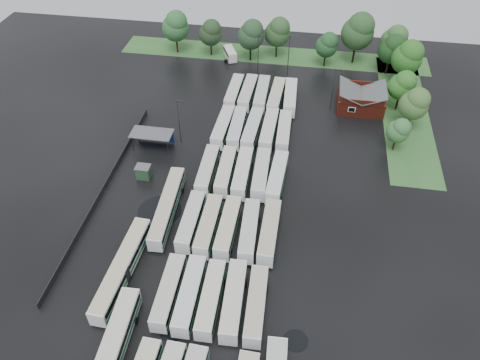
# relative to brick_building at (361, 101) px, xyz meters

# --- Properties ---
(ground) EXTENTS (160.00, 160.00, 0.00)m
(ground) POSITION_rel_brick_building_xyz_m (-24.00, -42.77, -1.87)
(ground) COLOR black
(ground) RESTS_ON ground
(brick_building) EXTENTS (10.07, 8.60, 5.39)m
(brick_building) POSITION_rel_brick_building_xyz_m (0.00, 0.00, 0.00)
(brick_building) COLOR maroon
(brick_building) RESTS_ON ground
(wash_shed) EXTENTS (8.20, 4.20, 3.58)m
(wash_shed) POSITION_rel_brick_building_xyz_m (-41.20, -20.74, 1.12)
(wash_shed) COLOR #2D2D30
(wash_shed) RESTS_ON ground
(utility_hut) EXTENTS (2.70, 2.20, 2.62)m
(utility_hut) POSITION_rel_brick_building_xyz_m (-40.20, -30.17, -0.55)
(utility_hut) COLOR #254329
(utility_hut) RESTS_ON ground
(grass_strip_north) EXTENTS (80.00, 10.00, 0.01)m
(grass_strip_north) POSITION_rel_brick_building_xyz_m (-22.00, 22.03, -1.86)
(grass_strip_north) COLOR #32652B
(grass_strip_north) RESTS_ON ground
(grass_strip_east) EXTENTS (10.00, 50.00, 0.01)m
(grass_strip_east) POSITION_rel_brick_building_xyz_m (10.00, 0.03, -1.86)
(grass_strip_east) COLOR #32652B
(grass_strip_east) RESTS_ON ground
(west_fence) EXTENTS (0.10, 50.00, 1.20)m
(west_fence) POSITION_rel_brick_building_xyz_m (-46.20, -34.77, -1.27)
(west_fence) COLOR #2D2D30
(west_fence) RESTS_ON ground
(bus_r1c0) EXTENTS (2.66, 11.66, 3.24)m
(bus_r1c0) POSITION_rel_brick_building_xyz_m (-28.30, -55.04, -0.09)
(bus_r1c0) COLOR white
(bus_r1c0) RESTS_ON ground
(bus_r1c1) EXTENTS (2.78, 12.10, 3.36)m
(bus_r1c1) POSITION_rel_brick_building_xyz_m (-25.21, -55.09, -0.02)
(bus_r1c1) COLOR white
(bus_r1c1) RESTS_ON ground
(bus_r1c2) EXTENTS (2.76, 11.84, 3.28)m
(bus_r1c2) POSITION_rel_brick_building_xyz_m (-22.14, -55.21, -0.06)
(bus_r1c2) COLOR white
(bus_r1c2) RESTS_ON ground
(bus_r1c3) EXTENTS (3.15, 12.34, 3.40)m
(bus_r1c3) POSITION_rel_brick_building_xyz_m (-18.92, -54.99, 0.01)
(bus_r1c3) COLOR white
(bus_r1c3) RESTS_ON ground
(bus_r1c4) EXTENTS (2.91, 11.80, 3.26)m
(bus_r1c4) POSITION_rel_brick_building_xyz_m (-15.72, -55.21, -0.07)
(bus_r1c4) COLOR white
(bus_r1c4) RESTS_ON ground
(bus_r2c0) EXTENTS (2.56, 11.78, 3.27)m
(bus_r2c0) POSITION_rel_brick_building_xyz_m (-28.44, -41.24, -0.06)
(bus_r2c0) COLOR white
(bus_r2c0) RESTS_ON ground
(bus_r2c1) EXTENTS (2.56, 11.92, 3.32)m
(bus_r2c1) POSITION_rel_brick_building_xyz_m (-25.37, -41.74, -0.04)
(bus_r2c1) COLOR white
(bus_r2c1) RESTS_ON ground
(bus_r2c2) EXTENTS (2.65, 12.00, 3.33)m
(bus_r2c2) POSITION_rel_brick_building_xyz_m (-22.19, -41.61, -0.03)
(bus_r2c2) COLOR white
(bus_r2c2) RESTS_ON ground
(bus_r2c3) EXTENTS (3.03, 11.90, 3.28)m
(bus_r2c3) POSITION_rel_brick_building_xyz_m (-18.70, -41.66, -0.06)
(bus_r2c3) COLOR white
(bus_r2c3) RESTS_ON ground
(bus_r2c4) EXTENTS (2.62, 12.19, 3.39)m
(bus_r2c4) POSITION_rel_brick_building_xyz_m (-15.47, -41.50, -0.00)
(bus_r2c4) COLOR white
(bus_r2c4) RESTS_ON ground
(bus_r3c0) EXTENTS (2.76, 11.95, 3.31)m
(bus_r3c0) POSITION_rel_brick_building_xyz_m (-28.47, -28.28, -0.04)
(bus_r3c0) COLOR white
(bus_r3c0) RESTS_ON ground
(bus_r3c1) EXTENTS (2.76, 11.76, 3.26)m
(bus_r3c1) POSITION_rel_brick_building_xyz_m (-25.12, -27.98, -0.07)
(bus_r3c1) COLOR white
(bus_r3c1) RESTS_ON ground
(bus_r3c2) EXTENTS (2.78, 12.14, 3.37)m
(bus_r3c2) POSITION_rel_brick_building_xyz_m (-21.99, -28.02, -0.01)
(bus_r3c2) COLOR white
(bus_r3c2) RESTS_ON ground
(bus_r3c3) EXTENTS (2.86, 12.08, 3.35)m
(bus_r3c3) POSITION_rel_brick_building_xyz_m (-18.60, -27.74, -0.03)
(bus_r3c3) COLOR white
(bus_r3c3) RESTS_ON ground
(bus_r3c4) EXTENTS (3.12, 12.25, 3.38)m
(bus_r3c4) POSITION_rel_brick_building_xyz_m (-15.61, -28.20, -0.01)
(bus_r3c4) COLOR white
(bus_r3c4) RESTS_ON ground
(bus_r4c0) EXTENTS (2.94, 12.26, 3.39)m
(bus_r4c0) POSITION_rel_brick_building_xyz_m (-28.20, -14.53, 0.00)
(bus_r4c0) COLOR white
(bus_r4c0) RESTS_ON ground
(bus_r4c1) EXTENTS (2.68, 11.97, 3.33)m
(bus_r4c1) POSITION_rel_brick_building_xyz_m (-25.28, -14.36, -0.04)
(bus_r4c1) COLOR white
(bus_r4c1) RESTS_ON ground
(bus_r4c2) EXTENTS (3.16, 12.39, 3.42)m
(bus_r4c2) POSITION_rel_brick_building_xyz_m (-22.09, -14.39, 0.02)
(bus_r4c2) COLOR white
(bus_r4c2) RESTS_ON ground
(bus_r4c3) EXTENTS (2.81, 12.30, 3.41)m
(bus_r4c3) POSITION_rel_brick_building_xyz_m (-18.74, -14.10, 0.01)
(bus_r4c3) COLOR white
(bus_r4c3) RESTS_ON ground
(bus_r4c4) EXTENTS (2.74, 11.82, 3.28)m
(bus_r4c4) POSITION_rel_brick_building_xyz_m (-15.71, -14.05, -0.06)
(bus_r4c4) COLOR white
(bus_r4c4) RESTS_ON ground
(bus_r5c0) EXTENTS (2.74, 12.00, 3.33)m
(bus_r5c0) POSITION_rel_brick_building_xyz_m (-28.25, -0.77, -0.04)
(bus_r5c0) COLOR white
(bus_r5c0) RESTS_ON ground
(bus_r5c1) EXTENTS (2.95, 12.28, 3.40)m
(bus_r5c1) POSITION_rel_brick_building_xyz_m (-25.13, -0.62, 0.00)
(bus_r5c1) COLOR white
(bus_r5c1) RESTS_ON ground
(bus_r5c2) EXTENTS (2.74, 12.26, 3.40)m
(bus_r5c2) POSITION_rel_brick_building_xyz_m (-21.94, -0.64, 0.01)
(bus_r5c2) COLOR white
(bus_r5c2) RESTS_ON ground
(bus_r5c3) EXTENTS (3.10, 12.36, 3.41)m
(bus_r5c3) POSITION_rel_brick_building_xyz_m (-18.63, -1.06, 0.01)
(bus_r5c3) COLOR white
(bus_r5c3) RESTS_ON ground
(bus_r5c4) EXTENTS (3.08, 12.41, 3.43)m
(bus_r5c4) POSITION_rel_brick_building_xyz_m (-15.51, -1.01, 0.02)
(bus_r5c4) COLOR white
(bus_r5c4) RESTS_ON ground
(artic_bus_west_a) EXTENTS (3.30, 18.58, 3.43)m
(artic_bus_west_a) POSITION_rel_brick_building_xyz_m (-32.93, -65.55, 0.04)
(artic_bus_west_a) COLOR white
(artic_bus_west_a) RESTS_ON ground
(artic_bus_west_b) EXTENTS (3.27, 17.58, 3.24)m
(artic_bus_west_b) POSITION_rel_brick_building_xyz_m (-33.17, -38.68, -0.07)
(artic_bus_west_b) COLOR white
(artic_bus_west_b) RESTS_ON ground
(artic_bus_west_c) EXTENTS (3.31, 18.17, 3.35)m
(artic_bus_west_c) POSITION_rel_brick_building_xyz_m (-36.23, -52.23, -0.01)
(artic_bus_west_c) COLOR white
(artic_bus_west_c) RESTS_ON ground
(minibus) EXTENTS (4.50, 6.36, 2.61)m
(minibus) POSITION_rel_brick_building_xyz_m (-32.65, 18.19, -0.42)
(minibus) COLOR white
(minibus) RESTS_ON ground
(tree_north_0) EXTENTS (6.91, 6.91, 11.44)m
(tree_north_0) POSITION_rel_brick_building_xyz_m (-46.92, 19.42, 5.49)
(tree_north_0) COLOR black
(tree_north_0) RESTS_ON ground
(tree_north_1) EXTENTS (5.88, 5.88, 9.74)m
(tree_north_1) POSITION_rel_brick_building_xyz_m (-37.77, 19.44, 4.40)
(tree_north_1) COLOR black
(tree_north_1) RESTS_ON ground
(tree_north_2) EXTENTS (6.64, 6.64, 11.00)m
(tree_north_2) POSITION_rel_brick_building_xyz_m (-27.17, 18.24, 5.21)
(tree_north_2) COLOR black
(tree_north_2) RESTS_ON ground
(tree_north_3) EXTENTS (6.51, 6.51, 10.78)m
(tree_north_3) POSITION_rel_brick_building_xyz_m (-20.78, 21.13, 5.07)
(tree_north_3) COLOR #302518
(tree_north_3) RESTS_ON ground
(tree_north_4) EXTENTS (5.49, 5.49, 9.10)m
(tree_north_4) POSITION_rel_brick_building_xyz_m (-8.25, 18.15, 3.98)
(tree_north_4) COLOR black
(tree_north_4) RESTS_ON ground
(tree_north_5) EXTENTS (8.06, 8.06, 13.35)m
(tree_north_5) POSITION_rel_brick_building_xyz_m (-1.05, 21.11, 6.73)
(tree_north_5) COLOR black
(tree_north_5) RESTS_ON ground
(tree_north_6) EXTENTS (6.47, 6.47, 10.71)m
(tree_north_6) POSITION_rel_brick_building_xyz_m (7.95, 21.30, 5.02)
(tree_north_6) COLOR black
(tree_north_6) RESTS_ON ground
(tree_east_0) EXTENTS (4.55, 4.52, 7.48)m
(tree_east_0) POSITION_rel_brick_building_xyz_m (6.41, -14.16, 2.94)
(tree_east_0) COLOR #322214
(tree_east_0) RESTS_ON ground
(tree_east_1) EXTENTS (5.97, 5.97, 9.89)m
(tree_east_1) POSITION_rel_brick_building_xyz_m (9.89, -6.42, 4.50)
(tree_east_1) COLOR black
(tree_east_1) RESTS_ON ground
(tree_east_2) EXTENTS (5.78, 5.78, 9.58)m
(tree_east_2) POSITION_rel_brick_building_xyz_m (8.19, 0.89, 4.29)
(tree_east_2) COLOR black
(tree_east_2) RESTS_ON ground
(tree_east_3) EXTENTS (7.01, 7.01, 11.61)m
(tree_east_3) POSITION_rel_brick_building_xyz_m (10.07, 11.58, 5.60)
(tree_east_3) COLOR black
(tree_east_3) RESTS_ON ground
(tree_east_4) EXTENTS (6.23, 6.23, 10.32)m
(tree_east_4) POSITION_rel_brick_building_xyz_m (7.06, 16.83, 4.77)
(tree_east_4) COLOR black
(tree_east_4) RESTS_ON ground
(lamp_post_ne) EXTENTS (1.54, 0.30, 9.99)m
(lamp_post_ne) POSITION_rel_brick_building_xyz_m (-6.33, -1.65, 3.93)
(lamp_post_ne) COLOR #2D2D30
(lamp_post_ne) RESTS_ON ground
(lamp_post_nw) EXTENTS (1.52, 0.30, 9.85)m
(lamp_post_nw) POSITION_rel_brick_building_xyz_m (-36.07, -18.52, 3.85)
(lamp_post_nw) COLOR #2D2D30
(lamp_post_nw) RESTS_ON ground
(lamp_post_back_w) EXTENTS (1.58, 0.31, 10.29)m
(lamp_post_back_w) POSITION_rel_brick_building_xyz_m (-24.39, 11.63, 4.11)
(lamp_post_back_w) COLOR #2D2D30
(lamp_post_back_w) RESTS_ON ground
(lamp_post_back_e) EXTENTS (1.60, 0.31, 10.36)m
(lamp_post_back_e) POSITION_rel_brick_building_xyz_m (-17.09, 11.97, 4.15)
(lamp_post_back_e) COLOR #2D2D30
(lamp_post_back_e) RESTS_ON ground
(puddle_0) EXTENTS (3.67, 3.67, 0.01)m
(puddle_0) POSITION_rel_brick_building_xyz_m (-26.61, -59.81, -1.86)
(puddle_0) COLOR black
(puddle_0) RESTS_ON ground
(puddle_2) EXTENTS (7.62, 7.62, 0.01)m
(puddle_2) POSITION_rel_brick_building_xyz_m (-34.88, -38.22, -1.86)
(puddle_2) COLOR black
(puddle_2) RESTS_ON ground
(puddle_3) EXTENTS (4.47, 4.47, 0.01)m
(puddle_3) POSITION_rel_brick_building_xyz_m (-16.30, -46.24, -1.86)
(puddle_3) COLOR black
(puddle_3) RESTS_ON ground
(puddle_4) EXTENTS (3.44, 3.44, 0.01)m
(puddle_4) POSITION_rel_brick_building_xyz_m (-9.83, -58.67, -1.86)
(puddle_4) COLOR black
(puddle_4) RESTS_ON ground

